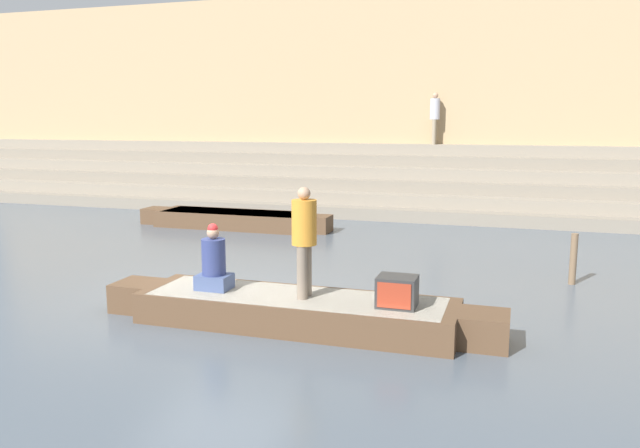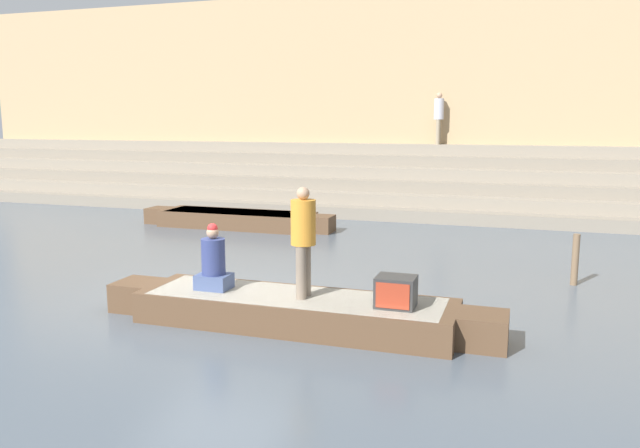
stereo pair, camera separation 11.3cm
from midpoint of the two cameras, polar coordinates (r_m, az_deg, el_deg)
The scene contains 10 objects.
ground_plane at distance 10.92m, azimuth -9.35°, elevation -6.89°, with size 120.00×120.00×0.00m, color #4C5660.
ghat_steps at distance 21.41m, azimuth 4.90°, elevation 3.44°, with size 36.00×3.72×2.22m.
back_wall at distance 23.19m, azimuth 6.14°, elevation 11.11°, with size 34.20×1.28×7.49m.
rowboat_main at distance 9.44m, azimuth -1.96°, elevation -7.85°, with size 6.15×1.42×0.46m.
person_standing at distance 9.11m, azimuth -1.18°, elevation -0.99°, with size 0.37×0.37×1.64m.
person_rowing at distance 9.80m, azimuth -9.39°, elevation -3.58°, with size 0.51×0.40×1.03m.
tv_set at distance 8.86m, azimuth 7.31°, elevation -6.16°, with size 0.55×0.47×0.44m.
moored_boat_shore at distance 18.05m, azimuth -7.42°, elevation 0.47°, with size 5.74×1.32×0.46m.
mooring_post at distance 12.59m, azimuth 22.54°, elevation -3.03°, with size 0.13×0.13×0.97m, color brown.
person_on_steps at distance 21.93m, azimuth 10.95°, elevation 9.80°, with size 0.33×0.33×1.75m.
Camera 2 is at (4.97, -9.24, 3.07)m, focal length 35.00 mm.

